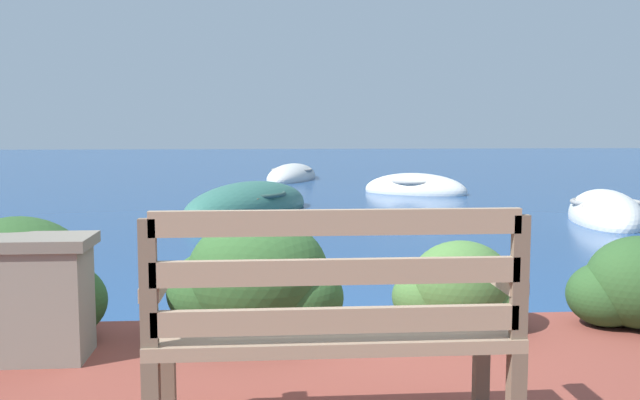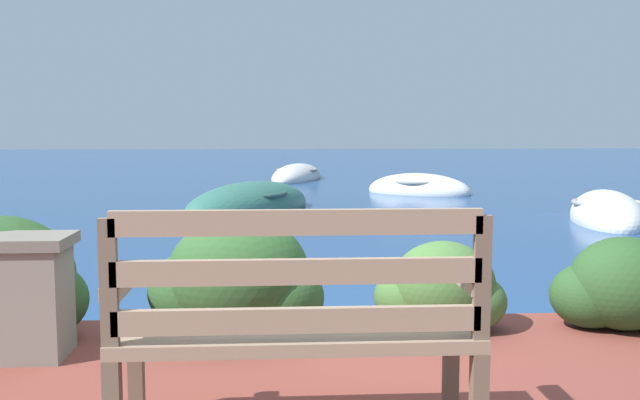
{
  "view_description": "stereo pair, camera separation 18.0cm",
  "coord_description": "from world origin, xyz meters",
  "px_view_note": "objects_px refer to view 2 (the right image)",
  "views": [
    {
      "loc": [
        -0.44,
        -4.43,
        1.44
      ],
      "look_at": [
        0.4,
        6.36,
        0.31
      ],
      "focal_mm": 40.0,
      "sensor_mm": 36.0,
      "label": 1
    },
    {
      "loc": [
        -0.26,
        -4.44,
        1.44
      ],
      "look_at": [
        0.4,
        6.36,
        0.31
      ],
      "focal_mm": 40.0,
      "sensor_mm": 36.0,
      "label": 2
    }
  ],
  "objects_px": {
    "rowboat_nearest": "(607,217)",
    "rowboat_far": "(419,190)",
    "park_bench": "(297,321)",
    "rowboat_outer": "(297,177)",
    "rowboat_mid": "(249,208)"
  },
  "relations": [
    {
      "from": "rowboat_mid",
      "to": "rowboat_outer",
      "type": "bearing_deg",
      "value": -157.48
    },
    {
      "from": "rowboat_nearest",
      "to": "rowboat_outer",
      "type": "xyz_separation_m",
      "value": [
        -4.39,
        8.74,
        -0.01
      ]
    },
    {
      "from": "rowboat_mid",
      "to": "rowboat_outer",
      "type": "height_order",
      "value": "rowboat_mid"
    },
    {
      "from": "rowboat_outer",
      "to": "rowboat_far",
      "type": "bearing_deg",
      "value": -132.63
    },
    {
      "from": "rowboat_far",
      "to": "rowboat_outer",
      "type": "xyz_separation_m",
      "value": [
        -2.47,
        4.11,
        -0.0
      ]
    },
    {
      "from": "rowboat_nearest",
      "to": "rowboat_far",
      "type": "height_order",
      "value": "rowboat_nearest"
    },
    {
      "from": "park_bench",
      "to": "rowboat_mid",
      "type": "relative_size",
      "value": 0.41
    },
    {
      "from": "rowboat_nearest",
      "to": "park_bench",
      "type": "bearing_deg",
      "value": -16.75
    },
    {
      "from": "rowboat_far",
      "to": "park_bench",
      "type": "bearing_deg",
      "value": -71.94
    },
    {
      "from": "rowboat_mid",
      "to": "rowboat_far",
      "type": "height_order",
      "value": "rowboat_mid"
    },
    {
      "from": "park_bench",
      "to": "rowboat_far",
      "type": "distance_m",
      "value": 12.66
    },
    {
      "from": "rowboat_far",
      "to": "rowboat_outer",
      "type": "bearing_deg",
      "value": 152.5
    },
    {
      "from": "rowboat_mid",
      "to": "rowboat_outer",
      "type": "xyz_separation_m",
      "value": [
        1.0,
        7.19,
        -0.01
      ]
    },
    {
      "from": "park_bench",
      "to": "rowboat_far",
      "type": "relative_size",
      "value": 0.55
    },
    {
      "from": "park_bench",
      "to": "rowboat_mid",
      "type": "xyz_separation_m",
      "value": [
        -0.53,
        9.23,
        -0.63
      ]
    }
  ]
}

